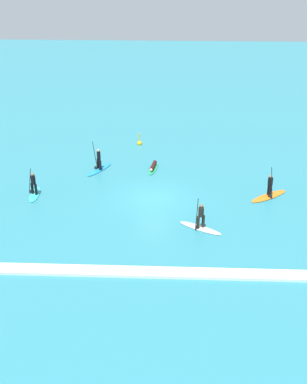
# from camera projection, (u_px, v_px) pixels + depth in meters

# --- Properties ---
(ground_plane) EXTENTS (120.00, 120.00, 0.00)m
(ground_plane) POSITION_uv_depth(u_px,v_px,m) (154.00, 198.00, 35.92)
(ground_plane) COLOR teal
(ground_plane) RESTS_ON ground
(surfer_on_teal_board) EXTENTS (0.82, 2.47, 2.00)m
(surfer_on_teal_board) POSITION_uv_depth(u_px,v_px,m) (34.00, 189.00, 36.19)
(surfer_on_teal_board) COLOR #33C6CC
(surfer_on_teal_board) RESTS_ON ground_plane
(surfer_on_orange_board) EXTENTS (3.05, 2.58, 2.35)m
(surfer_on_orange_board) POSITION_uv_depth(u_px,v_px,m) (269.00, 192.00, 35.98)
(surfer_on_orange_board) COLOR orange
(surfer_on_orange_board) RESTS_ON ground_plane
(surfer_on_blue_board) EXTENTS (1.97, 2.87, 2.33)m
(surfer_on_blue_board) POSITION_uv_depth(u_px,v_px,m) (99.00, 165.00, 40.08)
(surfer_on_blue_board) COLOR #1E8CD1
(surfer_on_blue_board) RESTS_ON ground_plane
(surfer_on_green_board) EXTENTS (0.92, 2.58, 0.41)m
(surfer_on_green_board) POSITION_uv_depth(u_px,v_px,m) (153.00, 167.00, 40.37)
(surfer_on_green_board) COLOR #23B266
(surfer_on_green_board) RESTS_ON ground_plane
(surfer_on_white_board) EXTENTS (2.81, 2.02, 2.16)m
(surfer_on_white_board) POSITION_uv_depth(u_px,v_px,m) (201.00, 222.00, 31.99)
(surfer_on_white_board) COLOR white
(surfer_on_white_board) RESTS_ON ground_plane
(marker_buoy) EXTENTS (0.44, 0.44, 1.16)m
(marker_buoy) POSITION_uv_depth(u_px,v_px,m) (140.00, 143.00, 45.10)
(marker_buoy) COLOR yellow
(marker_buoy) RESTS_ON ground_plane
(wave_crest) EXTENTS (23.12, 0.90, 0.18)m
(wave_crest) POSITION_uv_depth(u_px,v_px,m) (147.00, 272.00, 27.90)
(wave_crest) COLOR white
(wave_crest) RESTS_ON ground_plane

